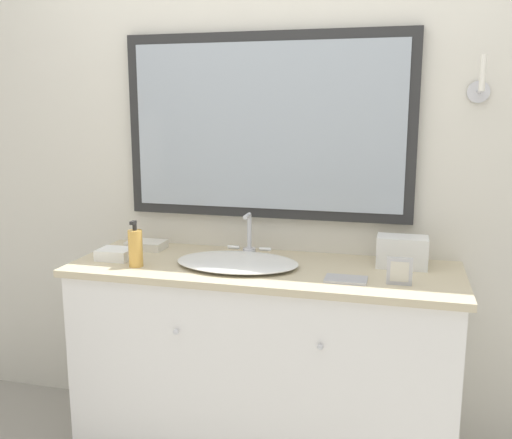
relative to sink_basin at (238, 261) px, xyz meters
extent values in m
cube|color=silver|center=(0.11, 0.34, 0.38)|extent=(8.00, 0.06, 2.55)
cube|color=#282828|center=(0.05, 0.29, 0.56)|extent=(1.33, 0.04, 0.83)
cube|color=#9EA8B2|center=(0.05, 0.27, 0.56)|extent=(1.24, 0.01, 0.74)
cylinder|color=silver|center=(0.95, 0.30, 0.71)|extent=(0.09, 0.01, 0.09)
cylinder|color=silver|center=(0.95, 0.25, 0.71)|extent=(0.02, 0.10, 0.02)
cylinder|color=white|center=(0.95, 0.20, 0.78)|extent=(0.02, 0.02, 0.14)
cube|color=white|center=(0.11, 0.02, -0.47)|extent=(1.60, 0.54, 0.84)
cube|color=#C6B793|center=(0.11, 0.02, -0.03)|extent=(1.65, 0.57, 0.03)
sphere|color=silver|center=(-0.18, -0.26, -0.23)|extent=(0.02, 0.02, 0.02)
sphere|color=silver|center=(0.40, -0.26, -0.23)|extent=(0.02, 0.02, 0.02)
ellipsoid|color=white|center=(0.00, -0.01, 0.00)|extent=(0.53, 0.35, 0.03)
cylinder|color=silver|center=(0.00, 0.19, 0.00)|extent=(0.06, 0.06, 0.03)
cylinder|color=silver|center=(0.00, 0.19, 0.09)|extent=(0.02, 0.02, 0.16)
cylinder|color=silver|center=(0.00, 0.15, 0.17)|extent=(0.02, 0.07, 0.02)
cylinder|color=white|center=(-0.07, 0.19, 0.01)|extent=(0.05, 0.02, 0.02)
cylinder|color=white|center=(0.08, 0.19, 0.01)|extent=(0.05, 0.02, 0.02)
cylinder|color=gold|center=(-0.41, -0.12, 0.06)|extent=(0.06, 0.06, 0.16)
cylinder|color=black|center=(-0.41, -0.12, 0.16)|extent=(0.02, 0.02, 0.04)
cube|color=black|center=(-0.41, -0.13, 0.17)|extent=(0.02, 0.03, 0.01)
cube|color=white|center=(0.68, 0.16, 0.05)|extent=(0.21, 0.13, 0.13)
cube|color=black|center=(0.68, 0.10, 0.05)|extent=(0.15, 0.01, 0.09)
cube|color=#B2B2B7|center=(0.67, -0.10, 0.03)|extent=(0.10, 0.01, 0.11)
cube|color=beige|center=(0.67, -0.11, 0.03)|extent=(0.07, 0.00, 0.08)
cube|color=silver|center=(-0.50, 0.17, 0.00)|extent=(0.18, 0.12, 0.04)
cube|color=white|center=(-0.55, -0.04, 0.00)|extent=(0.15, 0.12, 0.05)
cube|color=#ADADB2|center=(0.47, -0.10, -0.01)|extent=(0.16, 0.11, 0.01)
camera|label=1|loc=(0.67, -2.25, 0.65)|focal=40.00mm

